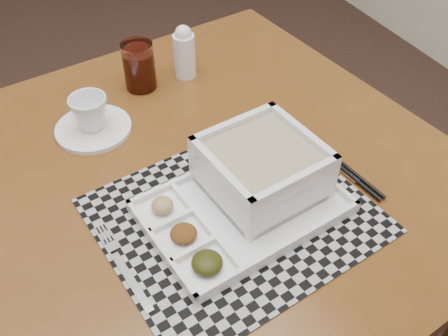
{
  "coord_description": "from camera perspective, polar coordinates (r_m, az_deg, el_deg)",
  "views": [
    {
      "loc": [
        0.62,
        -1.42,
        1.32
      ],
      "look_at": [
        0.89,
        -0.87,
        0.73
      ],
      "focal_mm": 40.0,
      "sensor_mm": 36.0,
      "label": 1
    }
  ],
  "objects": [
    {
      "name": "saucer",
      "position": [
        1.02,
        -14.68,
        4.38
      ],
      "size": [
        0.15,
        0.15,
        0.01
      ],
      "primitive_type": "cylinder",
      "color": "white",
      "rests_on": "dining_table"
    },
    {
      "name": "serving_tray",
      "position": [
        0.83,
        3.59,
        -1.41
      ],
      "size": [
        0.35,
        0.26,
        0.1
      ],
      "color": "white",
      "rests_on": "placemat"
    },
    {
      "name": "creamer_bottle",
      "position": [
        1.13,
        -4.55,
        13.06
      ],
      "size": [
        0.05,
        0.05,
        0.12
      ],
      "color": "white",
      "rests_on": "dining_table"
    },
    {
      "name": "juice_glass",
      "position": [
        1.1,
        -9.66,
        11.23
      ],
      "size": [
        0.07,
        0.07,
        0.11
      ],
      "color": "white",
      "rests_on": "dining_table"
    },
    {
      "name": "chopsticks",
      "position": [
        0.94,
        12.47,
        0.97
      ],
      "size": [
        0.05,
        0.24,
        0.01
      ],
      "color": "black",
      "rests_on": "placemat"
    },
    {
      "name": "spoon",
      "position": [
        0.98,
        9.46,
        3.19
      ],
      "size": [
        0.04,
        0.18,
        0.01
      ],
      "color": "silver",
      "rests_on": "placemat"
    },
    {
      "name": "fork",
      "position": [
        0.78,
        -11.44,
        -10.62
      ],
      "size": [
        0.04,
        0.19,
        0.0
      ],
      "color": "silver",
      "rests_on": "placemat"
    },
    {
      "name": "cup",
      "position": [
        1.0,
        -15.07,
        6.13
      ],
      "size": [
        0.08,
        0.08,
        0.07
      ],
      "primitive_type": "imported",
      "rotation": [
        0.0,
        0.0,
        -0.09
      ],
      "color": "white",
      "rests_on": "saucer"
    },
    {
      "name": "dining_table",
      "position": [
        0.96,
        -2.96,
        -2.98
      ],
      "size": [
        1.03,
        1.03,
        0.68
      ],
      "color": "#5A3410",
      "rests_on": "ground"
    },
    {
      "name": "placemat",
      "position": [
        0.83,
        1.21,
        -5.44
      ],
      "size": [
        0.47,
        0.42,
        0.0
      ],
      "primitive_type": "cube",
      "rotation": [
        0.0,
        0.0,
        0.14
      ],
      "color": "#98979E",
      "rests_on": "dining_table"
    }
  ]
}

